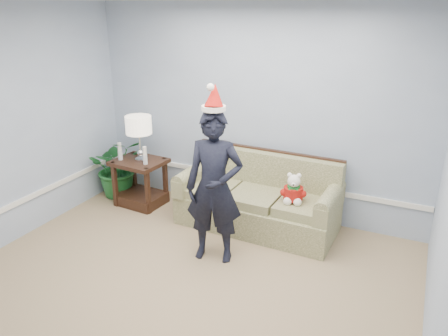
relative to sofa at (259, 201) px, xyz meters
name	(u,v)px	position (x,y,z in m)	size (l,w,h in m)	color
room_shell	(139,180)	(-0.25, -2.09, 1.02)	(4.54, 5.04, 2.74)	tan
wainscot_trim	(121,199)	(-1.42, -0.91, 0.12)	(4.49, 4.99, 0.06)	white
sofa	(259,201)	(0.00, 0.00, 0.00)	(1.99, 0.90, 0.92)	#4C5528
side_table	(141,187)	(-1.72, -0.12, -0.07)	(0.72, 0.62, 0.65)	#391D14
table_lamp	(139,127)	(-1.68, -0.12, 0.80)	(0.35, 0.35, 0.62)	silver
candle_pair	(132,154)	(-1.75, -0.21, 0.44)	(0.47, 0.06, 0.24)	silver
houseplant	(119,167)	(-2.18, 0.00, 0.12)	(0.79, 0.69, 0.88)	#1C6129
man	(214,188)	(-0.16, -0.92, 0.52)	(0.61, 0.40, 1.68)	black
santa_hat	(214,98)	(-0.16, -0.90, 1.47)	(0.30, 0.32, 0.29)	white
teddy_bear	(293,192)	(0.48, -0.16, 0.29)	(0.27, 0.28, 0.37)	white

